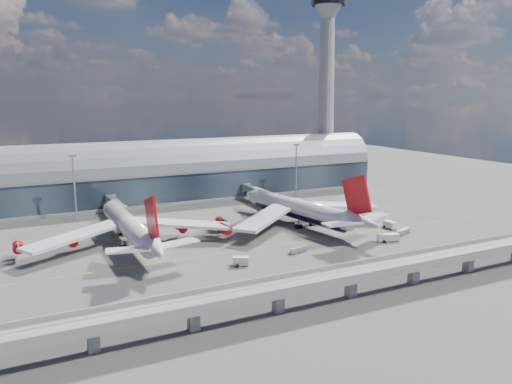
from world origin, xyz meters
name	(u,v)px	position (x,y,z in m)	size (l,w,h in m)	color
ground	(252,239)	(0.00, 0.00, 0.00)	(500.00, 500.00, 0.00)	#474744
taxi_lines	(226,224)	(0.00, 22.11, 0.01)	(200.00, 80.12, 0.01)	gold
terminal	(180,174)	(0.00, 77.99, 11.34)	(200.00, 30.00, 28.00)	#1F2833
control_tower	(326,89)	(85.00, 83.00, 51.64)	(19.00, 19.00, 103.00)	gray
guideway	(351,275)	(0.00, -55.00, 5.29)	(220.00, 8.50, 7.20)	gray
floodlight_mast_left	(74,185)	(-50.00, 55.00, 13.63)	(3.00, 0.70, 25.70)	gray
floodlight_mast_right	(296,169)	(50.00, 55.00, 13.63)	(3.00, 0.70, 25.70)	gray
airliner_left	(130,227)	(-38.61, 9.85, 6.31)	(68.84, 72.27, 22.07)	white
airliner_right	(302,210)	(24.55, 7.99, 6.04)	(69.95, 73.18, 23.28)	white
jet_bridge_left	(115,204)	(-35.14, 53.12, 5.18)	(4.40, 28.00, 7.25)	gray
jet_bridge_right	(258,192)	(27.72, 51.18, 5.18)	(4.40, 32.00, 7.25)	gray
service_truck_1	(241,261)	(-14.65, -22.90, 1.32)	(4.98, 3.88, 2.63)	silver
service_truck_2	(388,238)	(39.51, -22.74, 1.36)	(7.51, 4.31, 2.62)	silver
service_truck_3	(390,225)	(51.64, -9.70, 1.34)	(2.39, 5.47, 2.61)	silver
service_truck_4	(298,203)	(40.80, 37.60, 1.52)	(4.29, 5.71, 3.01)	silver
service_truck_5	(125,230)	(-37.20, 26.02, 1.41)	(5.93, 4.99, 2.75)	silver
cargo_train_0	(299,250)	(6.63, -19.63, 0.81)	(7.08, 3.27, 1.55)	gray
cargo_train_1	(346,271)	(8.06, -42.10, 0.84)	(7.29, 2.08, 1.61)	gray
cargo_train_2	(403,232)	(50.43, -18.09, 0.89)	(7.70, 4.36, 1.71)	gray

